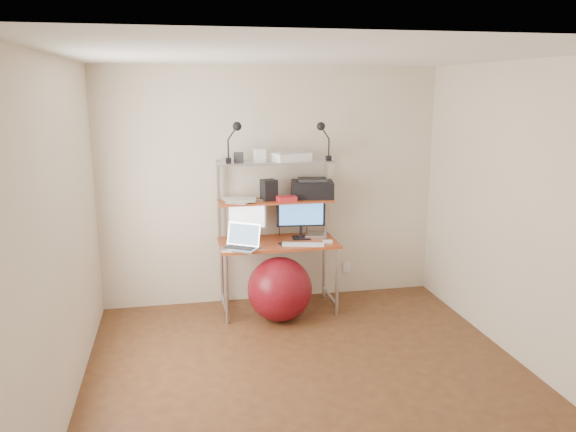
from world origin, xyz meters
name	(u,v)px	position (x,y,z in m)	size (l,w,h in m)	color
room	(312,227)	(0.00, 0.00, 1.25)	(3.60, 3.60, 3.60)	brown
computer_desk	(277,220)	(0.00, 1.50, 0.96)	(1.20, 0.60, 1.57)	#B14B22
wall_outlet	(347,267)	(0.85, 1.79, 0.30)	(0.08, 0.01, 0.12)	white
monitor_silver	(247,218)	(-0.30, 1.55, 0.98)	(0.41, 0.15, 0.45)	#A7A8AC
monitor_black	(301,214)	(0.26, 1.53, 0.99)	(0.51, 0.16, 0.51)	black
laptop	(242,243)	(-0.39, 1.28, 0.79)	(0.44, 0.42, 0.30)	silver
keyboard	(303,244)	(0.22, 1.26, 0.75)	(0.42, 0.12, 0.01)	white
mouse	(328,242)	(0.48, 1.29, 0.75)	(0.09, 0.06, 0.03)	white
mac_mini	(316,235)	(0.42, 1.53, 0.76)	(0.22, 0.22, 0.04)	silver
phone	(283,244)	(0.02, 1.32, 0.74)	(0.06, 0.12, 0.01)	black
printer	(312,189)	(0.40, 1.61, 1.25)	(0.47, 0.35, 0.20)	black
nas_cube	(269,190)	(-0.07, 1.57, 1.26)	(0.14, 0.14, 0.21)	black
red_box	(287,199)	(0.09, 1.46, 1.18)	(0.19, 0.13, 0.05)	red
scanner	(291,156)	(0.15, 1.55, 1.60)	(0.42, 0.34, 0.10)	white
box_white	(260,155)	(-0.16, 1.55, 1.61)	(0.11, 0.09, 0.13)	white
box_grey	(239,157)	(-0.37, 1.57, 1.60)	(0.09, 0.09, 0.09)	#2A2A2C
clip_lamp_left	(235,133)	(-0.41, 1.50, 1.84)	(0.16, 0.09, 0.40)	black
clip_lamp_right	(323,133)	(0.47, 1.50, 1.83)	(0.16, 0.09, 0.39)	black
exercise_ball	(280,289)	(-0.03, 1.18, 0.32)	(0.64, 0.64, 0.64)	maroon
paper_stack	(239,200)	(-0.38, 1.57, 1.16)	(0.37, 0.41, 0.02)	white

